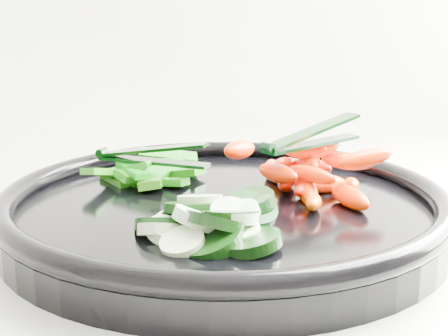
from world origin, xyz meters
TOP-DOWN VIEW (x-y plane):
  - veggie_tray at (0.53, 1.67)m, footprint 0.47×0.47m
  - cucumber_pile at (0.48, 1.62)m, footprint 0.12×0.13m
  - carrot_pile at (0.61, 1.65)m, footprint 0.14×0.16m
  - pepper_pile at (0.52, 1.77)m, footprint 0.13×0.10m
  - tong_carrot at (0.61, 1.65)m, footprint 0.11×0.02m
  - tong_pepper at (0.52, 1.77)m, footprint 0.07×0.10m

SIDE VIEW (x-z plane):
  - veggie_tray at x=0.53m, z-range 0.93..0.97m
  - pepper_pile at x=0.52m, z-range 0.95..0.98m
  - cucumber_pile at x=0.48m, z-range 0.94..0.98m
  - carrot_pile at x=0.61m, z-range 0.95..1.00m
  - tong_pepper at x=0.52m, z-range 0.97..0.99m
  - tong_carrot at x=0.61m, z-range 0.99..1.02m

